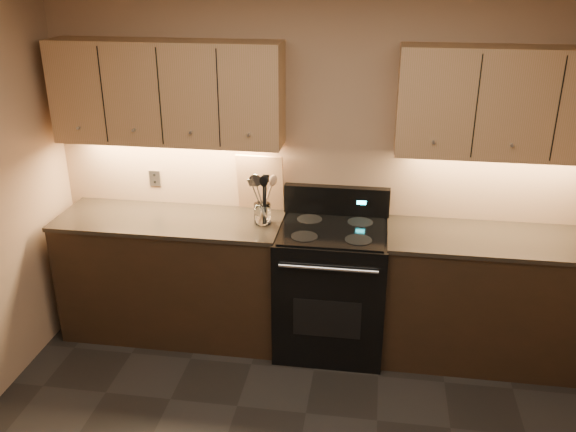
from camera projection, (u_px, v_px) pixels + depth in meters
name	position (u px, v px, depth m)	size (l,w,h in m)	color
wall_back	(327.00, 163.00, 4.35)	(4.00, 0.04, 2.60)	#A2815F
counter_left	(174.00, 275.00, 4.55)	(1.62, 0.62, 0.93)	black
counter_right	(489.00, 298.00, 4.23)	(1.46, 0.62, 0.93)	black
stove	(331.00, 286.00, 4.36)	(0.76, 0.68, 1.14)	black
upper_cab_left	(167.00, 93.00, 4.17)	(1.60, 0.30, 0.70)	#AB7955
upper_cab_right	(512.00, 103.00, 3.86)	(1.44, 0.30, 0.70)	#AB7955
outlet_plate	(155.00, 178.00, 4.59)	(0.09, 0.01, 0.12)	#B2B5BA
utensil_crock	(262.00, 214.00, 4.26)	(0.14, 0.14, 0.15)	white
cutting_board	(260.00, 183.00, 4.43)	(0.34, 0.02, 0.43)	tan
wooden_spoon	(259.00, 199.00, 4.20)	(0.06, 0.06, 0.34)	tan
black_spoon	(263.00, 197.00, 4.23)	(0.06, 0.06, 0.35)	black
black_turner	(264.00, 199.00, 4.18)	(0.08, 0.08, 0.35)	black
steel_spatula	(266.00, 198.00, 4.21)	(0.08, 0.08, 0.35)	silver
steel_skimmer	(267.00, 200.00, 4.18)	(0.09, 0.09, 0.35)	silver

